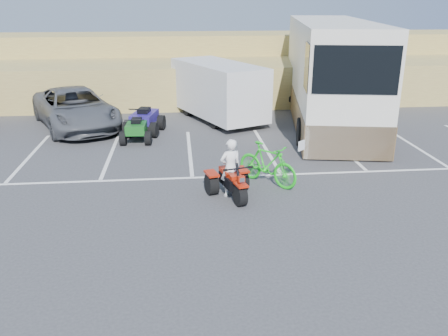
{
  "coord_description": "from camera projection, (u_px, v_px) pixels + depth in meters",
  "views": [
    {
      "loc": [
        -0.35,
        -10.8,
        5.07
      ],
      "look_at": [
        0.76,
        0.41,
        1.0
      ],
      "focal_mm": 38.0,
      "sensor_mm": 36.0,
      "label": 1
    }
  ],
  "objects": [
    {
      "name": "rv_motorhome",
      "position": [
        329.0,
        79.0,
        20.21
      ],
      "size": [
        4.86,
        11.77,
        4.11
      ],
      "rotation": [
        0.0,
        0.0,
        -0.17
      ],
      "color": "silver",
      "rests_on": "ground"
    },
    {
      "name": "parking_stripes",
      "position": [
        217.0,
        159.0,
        15.75
      ],
      "size": [
        28.0,
        5.16,
        0.01
      ],
      "color": "white",
      "rests_on": "ground"
    },
    {
      "name": "ground",
      "position": [
        196.0,
        212.0,
        11.86
      ],
      "size": [
        100.0,
        100.0,
        0.0
      ],
      "primitive_type": "plane",
      "color": "#373739",
      "rests_on": "ground"
    },
    {
      "name": "quad_atv_green",
      "position": [
        138.0,
        141.0,
        17.69
      ],
      "size": [
        1.19,
        1.55,
        0.98
      ],
      "primitive_type": null,
      "rotation": [
        0.0,
        0.0,
        -0.05
      ],
      "color": "#135618",
      "rests_on": "ground"
    },
    {
      "name": "green_dirt_bike",
      "position": [
        267.0,
        164.0,
        13.46
      ],
      "size": [
        1.77,
        1.87,
        1.21
      ],
      "primitive_type": "imported",
      "rotation": [
        0.0,
        0.0,
        0.74
      ],
      "color": "#14BF19",
      "rests_on": "ground"
    },
    {
      "name": "quad_atv_blue",
      "position": [
        145.0,
        133.0,
        18.76
      ],
      "size": [
        1.63,
        1.96,
        1.13
      ],
      "primitive_type": null,
      "rotation": [
        0.0,
        0.0,
        -0.22
      ],
      "color": "navy",
      "rests_on": "ground"
    },
    {
      "name": "cargo_trailer",
      "position": [
        218.0,
        89.0,
        20.42
      ],
      "size": [
        4.01,
        5.63,
        2.44
      ],
      "rotation": [
        0.0,
        0.0,
        0.41
      ],
      "color": "silver",
      "rests_on": "ground"
    },
    {
      "name": "red_trike_atv",
      "position": [
        232.0,
        198.0,
        12.71
      ],
      "size": [
        1.52,
        1.79,
        1.01
      ],
      "primitive_type": null,
      "rotation": [
        0.0,
        0.0,
        0.26
      ],
      "color": "#A91D09",
      "rests_on": "ground"
    },
    {
      "name": "grey_pickup",
      "position": [
        75.0,
        108.0,
        19.34
      ],
      "size": [
        4.7,
        6.27,
        1.58
      ],
      "primitive_type": "imported",
      "rotation": [
        0.0,
        0.0,
        0.41
      ],
      "color": "#4C4F55",
      "rests_on": "ground"
    },
    {
      "name": "grass_embankment",
      "position": [
        183.0,
        68.0,
        25.87
      ],
      "size": [
        40.0,
        8.5,
        3.1
      ],
      "color": "#9B8146",
      "rests_on": "ground"
    },
    {
      "name": "rider",
      "position": [
        231.0,
        168.0,
        12.57
      ],
      "size": [
        0.66,
        0.52,
        1.6
      ],
      "primitive_type": "imported",
      "rotation": [
        0.0,
        0.0,
        3.4
      ],
      "color": "white",
      "rests_on": "ground"
    }
  ]
}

